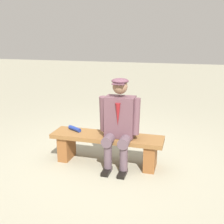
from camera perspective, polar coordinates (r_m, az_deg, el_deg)
name	(u,v)px	position (r m, az deg, el deg)	size (l,w,h in m)	color
ground_plane	(107,163)	(4.10, -1.07, -10.54)	(30.00, 30.00, 0.00)	gray
bench	(107,144)	(3.98, -1.09, -6.72)	(1.61, 0.40, 0.44)	brown
seated_man	(119,121)	(3.75, 1.50, -1.88)	(0.57, 0.54, 1.26)	brown
rolled_magazine	(75,129)	(4.13, -7.79, -3.47)	(0.06, 0.06, 0.24)	navy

